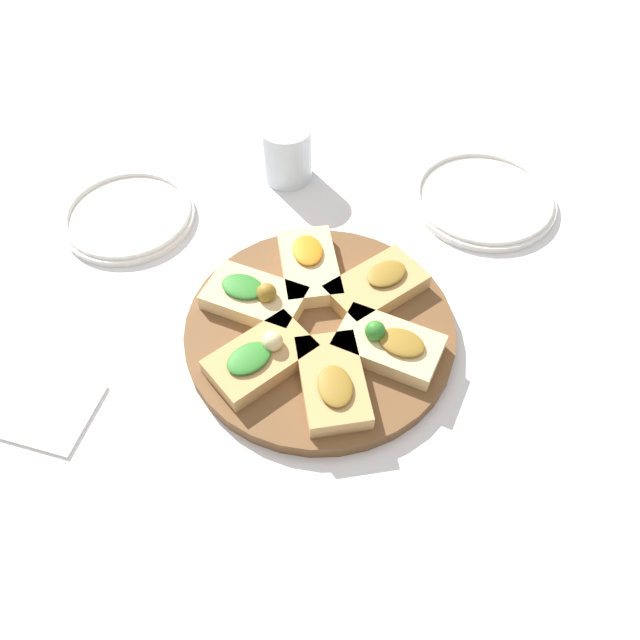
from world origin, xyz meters
TOP-DOWN VIEW (x-y plane):
  - ground_plane at (0.00, 0.00)m, footprint 3.00×3.00m
  - serving_board at (0.00, 0.00)m, footprint 0.33×0.33m
  - focaccia_slice_0 at (0.05, 0.07)m, footprint 0.13×0.14m
  - focaccia_slice_1 at (-0.04, 0.08)m, footprint 0.11×0.14m
  - focaccia_slice_2 at (-0.09, 0.01)m, footprint 0.13×0.08m
  - focaccia_slice_3 at (-0.05, -0.07)m, footprint 0.13×0.14m
  - focaccia_slice_4 at (0.04, -0.08)m, footprint 0.11×0.14m
  - focaccia_slice_5 at (0.09, -0.01)m, footprint 0.13×0.09m
  - plate_left at (-0.32, 0.13)m, footprint 0.19×0.19m
  - plate_right at (0.17, 0.30)m, footprint 0.21×0.21m
  - water_glass at (-0.13, 0.28)m, footprint 0.07×0.07m
  - napkin_stack at (-0.27, -0.18)m, footprint 0.11×0.09m

SIDE VIEW (x-z plane):
  - ground_plane at x=0.00m, z-range 0.00..0.00m
  - napkin_stack at x=-0.27m, z-range 0.00..0.01m
  - plate_right at x=0.17m, z-range 0.00..0.02m
  - plate_left at x=-0.32m, z-range 0.00..0.02m
  - serving_board at x=0.00m, z-range 0.00..0.02m
  - focaccia_slice_0 at x=0.05m, z-range 0.02..0.05m
  - focaccia_slice_1 at x=-0.04m, z-range 0.02..0.05m
  - focaccia_slice_4 at x=0.04m, z-range 0.02..0.05m
  - focaccia_slice_2 at x=-0.09m, z-range 0.01..0.05m
  - focaccia_slice_3 at x=-0.05m, z-range 0.01..0.05m
  - focaccia_slice_5 at x=0.09m, z-range 0.01..0.05m
  - water_glass at x=-0.13m, z-range 0.00..0.09m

